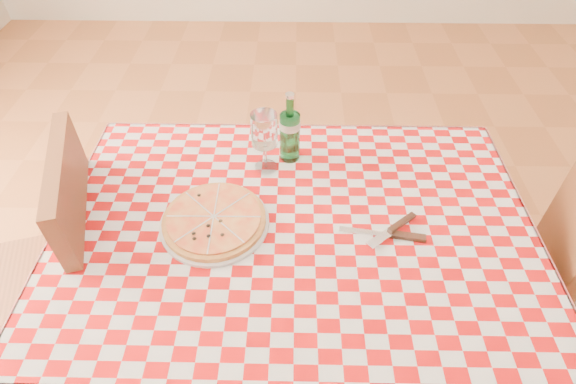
# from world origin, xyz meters

# --- Properties ---
(dining_table) EXTENTS (1.20, 0.80, 0.75)m
(dining_table) POSITION_xyz_m (0.00, 0.00, 0.66)
(dining_table) COLOR brown
(dining_table) RESTS_ON ground
(tablecloth) EXTENTS (1.30, 0.90, 0.01)m
(tablecloth) POSITION_xyz_m (0.00, 0.00, 0.75)
(tablecloth) COLOR #A40A0A
(tablecloth) RESTS_ON dining_table
(chair_far) EXTENTS (0.53, 0.53, 0.95)m
(chair_far) POSITION_xyz_m (-0.71, 0.00, 0.54)
(chair_far) COLOR brown
(chair_far) RESTS_ON ground
(pizza_plate) EXTENTS (0.30, 0.30, 0.04)m
(pizza_plate) POSITION_xyz_m (-0.22, -0.01, 0.78)
(pizza_plate) COLOR #CA8543
(pizza_plate) RESTS_ON tablecloth
(water_bottle) EXTENTS (0.07, 0.07, 0.23)m
(water_bottle) POSITION_xyz_m (-0.02, 0.28, 0.87)
(water_bottle) COLOR #1A692D
(water_bottle) RESTS_ON tablecloth
(wine_glass) EXTENTS (0.09, 0.09, 0.20)m
(wine_glass) POSITION_xyz_m (-0.09, 0.23, 0.86)
(wine_glass) COLOR white
(wine_glass) RESTS_ON tablecloth
(cutlery) EXTENTS (0.30, 0.27, 0.03)m
(cutlery) POSITION_xyz_m (0.25, -0.04, 0.77)
(cutlery) COLOR silver
(cutlery) RESTS_ON tablecloth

